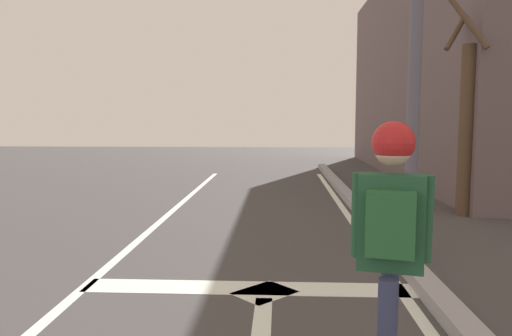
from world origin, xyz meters
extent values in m
cube|color=silver|center=(-0.26, 6.00, 0.00)|extent=(0.12, 20.00, 0.01)
cube|color=silver|center=(2.98, 6.00, 0.00)|extent=(0.12, 20.00, 0.01)
cube|color=silver|center=(1.43, 5.82, 0.00)|extent=(3.39, 0.40, 0.01)
cube|color=silver|center=(1.60, 4.84, 0.00)|extent=(0.16, 1.40, 0.01)
cube|color=silver|center=(1.60, 5.69, 0.00)|extent=(0.71, 0.71, 0.01)
cube|color=#95949A|center=(3.23, 6.00, 0.07)|extent=(0.24, 24.00, 0.14)
cylinder|color=navy|center=(2.43, 3.96, 0.48)|extent=(0.11, 0.11, 0.79)
cube|color=#235537|center=(2.39, 3.78, 1.15)|extent=(0.40, 0.27, 0.55)
cylinder|color=#235537|center=(2.21, 3.86, 1.17)|extent=(0.07, 0.08, 0.50)
cylinder|color=#235537|center=(2.58, 3.77, 1.17)|extent=(0.07, 0.09, 0.51)
sphere|color=beige|center=(2.39, 3.78, 1.58)|extent=(0.22, 0.22, 0.22)
sphere|color=red|center=(2.39, 3.78, 1.60)|extent=(0.24, 0.24, 0.24)
cube|color=#246032|center=(2.35, 3.65, 1.17)|extent=(0.29, 0.20, 0.36)
cylinder|color=#585666|center=(3.46, 7.32, 2.86)|extent=(0.16, 0.16, 5.72)
cylinder|color=brown|center=(5.07, 9.76, 1.51)|extent=(0.28, 0.28, 3.03)
cylinder|color=brown|center=(5.32, 9.93, 3.36)|extent=(0.42, 0.56, 1.02)
cylinder|color=brown|center=(4.90, 10.00, 3.27)|extent=(0.52, 0.42, 0.69)
cylinder|color=brown|center=(4.90, 9.52, 3.38)|extent=(0.68, 0.52, 1.03)
camera|label=1|loc=(1.74, 1.05, 1.74)|focal=33.68mm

